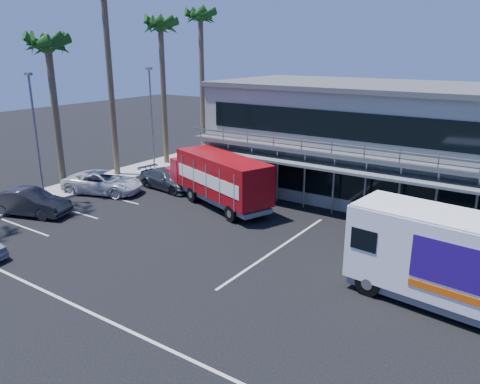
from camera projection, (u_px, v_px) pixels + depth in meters
The scene contains 14 objects.
ground at pixel (208, 261), 21.73m from camera, with size 120.00×120.00×0.00m, color black.
building at pixel (383, 140), 30.79m from camera, with size 22.40×12.00×7.30m.
curb_strip at pixel (99, 181), 34.56m from camera, with size 3.00×32.00×0.16m, color #A5A399.
palm_c at pixel (49, 52), 29.46m from camera, with size 2.80×2.80×10.75m.
palm_e at pixel (161, 34), 36.83m from camera, with size 2.80×2.80×12.25m.
palm_f at pixel (201, 25), 41.11m from camera, with size 2.80×2.80×13.25m.
light_pole_near at pixel (36, 132), 28.89m from camera, with size 0.50×0.25×8.09m.
light_pole_far at pixel (151, 114), 36.76m from camera, with size 0.50×0.25×8.09m.
red_truck at pixel (217, 177), 29.08m from camera, with size 9.75×5.37×3.23m.
white_van at pixel (452, 260), 17.32m from camera, with size 7.70×3.32×3.65m.
parked_car_b at pixel (30, 202), 27.50m from camera, with size 1.64×4.71×1.55m, color black.
parked_car_c at pixel (103, 182), 31.74m from camera, with size 2.49×5.40×1.50m, color silver.
parked_car_d at pixel (168, 179), 32.66m from camera, with size 1.93×4.75×1.38m, color #2C333B.
parked_car_e at pixel (174, 177), 33.13m from camera, with size 1.72×4.27×1.46m, color gray.
Camera 1 is at (12.48, -15.48, 9.44)m, focal length 35.00 mm.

